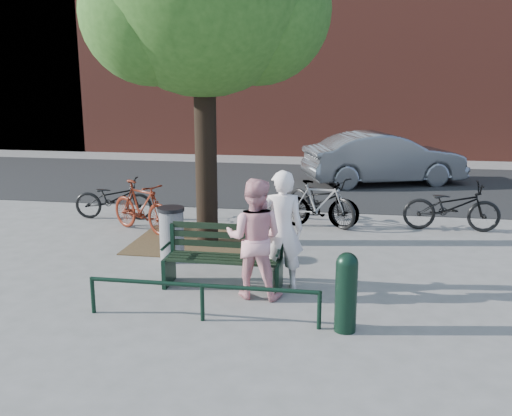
% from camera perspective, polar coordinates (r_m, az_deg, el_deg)
% --- Properties ---
extents(ground, '(90.00, 90.00, 0.00)m').
position_cam_1_polar(ground, '(8.63, -3.30, -7.91)').
color(ground, gray).
rests_on(ground, ground).
extents(dirt_pit, '(2.40, 2.00, 0.02)m').
position_cam_1_polar(dirt_pit, '(10.88, -5.87, -3.39)').
color(dirt_pit, brown).
rests_on(dirt_pit, ground).
extents(road, '(40.00, 7.00, 0.01)m').
position_cam_1_polar(road, '(16.73, 3.17, 2.53)').
color(road, black).
rests_on(road, ground).
extents(park_bench, '(1.74, 0.54, 0.97)m').
position_cam_1_polar(park_bench, '(8.54, -3.22, -4.72)').
color(park_bench, black).
rests_on(park_bench, ground).
extents(guard_railing, '(3.06, 0.06, 0.51)m').
position_cam_1_polar(guard_railing, '(7.40, -5.42, -8.28)').
color(guard_railing, black).
rests_on(guard_railing, ground).
extents(person_left, '(0.71, 0.54, 1.78)m').
position_cam_1_polar(person_left, '(8.35, 2.58, -2.20)').
color(person_left, white).
rests_on(person_left, ground).
extents(person_right, '(0.87, 0.70, 1.72)m').
position_cam_1_polar(person_right, '(8.03, -0.17, -3.06)').
color(person_right, pink).
rests_on(person_right, ground).
extents(bollard, '(0.27, 0.27, 1.02)m').
position_cam_1_polar(bollard, '(7.13, 9.01, -8.04)').
color(bollard, black).
rests_on(bollard, ground).
extents(litter_bin, '(0.45, 0.45, 0.93)m').
position_cam_1_polar(litter_bin, '(9.78, -8.42, -2.56)').
color(litter_bin, gray).
rests_on(litter_bin, ground).
extents(bicycle_a, '(1.77, 0.72, 0.91)m').
position_cam_1_polar(bicycle_a, '(12.85, -14.06, 0.92)').
color(bicycle_a, black).
rests_on(bicycle_a, ground).
extents(bicycle_b, '(1.74, 1.28, 1.04)m').
position_cam_1_polar(bicycle_b, '(11.65, -11.39, 0.12)').
color(bicycle_b, '#5C1B0D').
rests_on(bicycle_b, ground).
extents(bicycle_c, '(1.91, 1.78, 1.02)m').
position_cam_1_polar(bicycle_c, '(12.17, 6.50, 0.81)').
color(bicycle_c, black).
rests_on(bicycle_c, ground).
extents(bicycle_d, '(1.68, 0.60, 0.99)m').
position_cam_1_polar(bicycle_d, '(11.82, 6.36, 0.38)').
color(bicycle_d, gray).
rests_on(bicycle_d, ground).
extents(bicycle_e, '(1.91, 0.68, 1.00)m').
position_cam_1_polar(bicycle_e, '(12.19, 18.98, 0.15)').
color(bicycle_e, black).
rests_on(bicycle_e, ground).
extents(parked_car, '(4.81, 3.04, 1.50)m').
position_cam_1_polar(parked_car, '(16.85, 12.69, 4.85)').
color(parked_car, slate).
rests_on(parked_car, ground).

